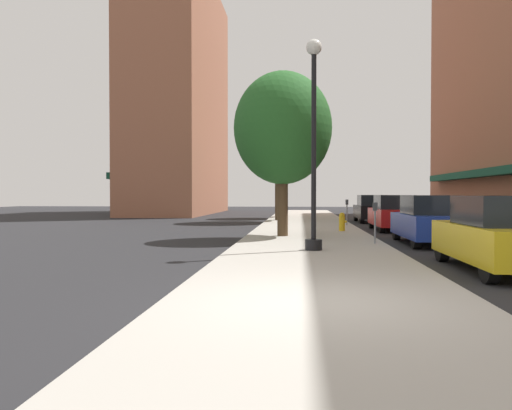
# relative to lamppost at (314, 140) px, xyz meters

# --- Properties ---
(ground_plane) EXTENTS (90.00, 90.00, 0.00)m
(ground_plane) POSITION_rel_lamppost_xyz_m (3.96, 11.13, -3.20)
(ground_plane) COLOR #232326
(sidewalk_slab) EXTENTS (4.80, 50.00, 0.12)m
(sidewalk_slab) POSITION_rel_lamppost_xyz_m (-0.04, 12.13, -3.14)
(sidewalk_slab) COLOR #A8A399
(sidewalk_slab) RESTS_ON ground
(building_far_background) EXTENTS (6.80, 18.00, 20.44)m
(building_far_background) POSITION_rel_lamppost_xyz_m (-11.05, 30.13, 7.00)
(building_far_background) COLOR #9E6047
(building_far_background) RESTS_ON ground
(lamppost) EXTENTS (0.48, 0.48, 5.90)m
(lamppost) POSITION_rel_lamppost_xyz_m (0.00, 0.00, 0.00)
(lamppost) COLOR black
(lamppost) RESTS_ON sidewalk_slab
(fire_hydrant) EXTENTS (0.33, 0.26, 0.79)m
(fire_hydrant) POSITION_rel_lamppost_xyz_m (1.42, 7.68, -2.68)
(fire_hydrant) COLOR gold
(fire_hydrant) RESTS_ON sidewalk_slab
(parking_meter_near) EXTENTS (0.14, 0.09, 1.31)m
(parking_meter_near) POSITION_rel_lamppost_xyz_m (2.01, 2.11, -2.25)
(parking_meter_near) COLOR slate
(parking_meter_near) RESTS_ON sidewalk_slab
(parking_meter_far) EXTENTS (0.14, 0.09, 1.31)m
(parking_meter_far) POSITION_rel_lamppost_xyz_m (2.01, 11.89, -2.25)
(parking_meter_far) COLOR slate
(parking_meter_far) RESTS_ON sidewalk_slab
(tree_near) EXTENTS (4.59, 4.59, 7.83)m
(tree_near) POSITION_rel_lamppost_xyz_m (-1.72, 16.72, 2.09)
(tree_near) COLOR #4C3823
(tree_near) RESTS_ON sidewalk_slab
(tree_mid) EXTENTS (3.70, 3.70, 6.20)m
(tree_mid) POSITION_rel_lamppost_xyz_m (-1.04, 4.86, 0.97)
(tree_mid) COLOR #4C3823
(tree_mid) RESTS_ON sidewalk_slab
(tree_far) EXTENTS (3.79, 3.79, 7.17)m
(tree_far) POSITION_rel_lamppost_xyz_m (-1.45, 21.91, 1.88)
(tree_far) COLOR #422D1E
(tree_far) RESTS_ON sidewalk_slab
(car_yellow) EXTENTS (1.80, 4.30, 1.66)m
(car_yellow) POSITION_rel_lamppost_xyz_m (3.96, -2.91, -2.39)
(car_yellow) COLOR black
(car_yellow) RESTS_ON ground
(car_blue) EXTENTS (1.80, 4.30, 1.66)m
(car_blue) POSITION_rel_lamppost_xyz_m (3.96, 3.17, -2.39)
(car_blue) COLOR black
(car_blue) RESTS_ON ground
(car_red) EXTENTS (1.80, 4.30, 1.66)m
(car_red) POSITION_rel_lamppost_xyz_m (3.96, 9.71, -2.39)
(car_red) COLOR black
(car_red) RESTS_ON ground
(car_black) EXTENTS (1.80, 4.30, 1.66)m
(car_black) POSITION_rel_lamppost_xyz_m (3.96, 16.91, -2.39)
(car_black) COLOR black
(car_black) RESTS_ON ground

